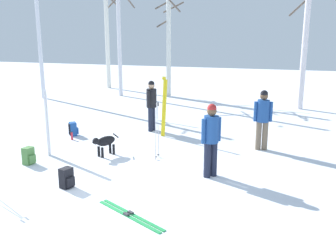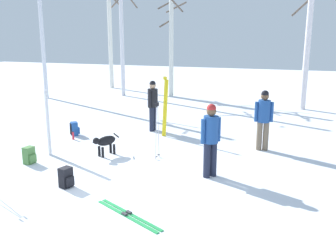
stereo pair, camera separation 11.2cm
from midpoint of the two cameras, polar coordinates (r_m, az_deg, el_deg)
The scene contains 18 objects.
ground_plane at distance 8.45m, azimuth -8.47°, elevation -8.92°, with size 60.00×60.00×0.00m, color white.
person_0 at distance 12.80m, azimuth -2.06°, elevation 3.57°, with size 0.34×0.52×1.72m.
person_1 at distance 10.96m, azimuth 14.47°, elevation 1.41°, with size 0.51×0.34×1.72m.
person_2 at distance 8.65m, azimuth 6.81°, elevation -1.47°, with size 0.39×0.41×1.72m.
dog at distance 10.38m, azimuth -9.13°, elevation -2.37°, with size 0.45×0.84×0.57m.
ski_pair_planted_0 at distance 10.66m, azimuth -17.30°, elevation 0.45°, with size 0.02×0.13×1.81m.
ski_pair_planted_1 at distance 12.07m, azimuth -0.17°, elevation 2.86°, with size 0.23×0.02×1.94m.
ski_pair_lying_0 at distance 7.14m, azimuth -5.55°, elevation -13.15°, with size 1.61×0.92×0.05m.
ski_poles_0 at distance 9.92m, azimuth -1.31°, elevation -0.49°, with size 0.07×0.28×1.50m.
backpack_0 at distance 8.51m, azimuth -14.71°, elevation -7.51°, with size 0.33×0.30×0.44m.
backpack_1 at distance 10.29m, azimuth -19.84°, elevation -4.19°, with size 0.31×0.28×0.44m.
backpack_2 at distance 12.71m, azimuth -13.62°, elevation -0.42°, with size 0.35×0.34×0.44m.
water_bottle_0 at distance 12.24m, azimuth -13.83°, elevation -1.41°, with size 0.06×0.06×0.26m.
birch_tree_0 at distance 20.45m, azimuth -18.41°, elevation 15.15°, with size 0.82×0.97×7.79m.
birch_tree_1 at distance 23.52m, azimuth -8.59°, elevation 15.08°, with size 1.57×1.55×7.44m.
birch_tree_2 at distance 20.36m, azimuth -6.88°, elevation 15.29°, with size 1.46×1.55×7.43m.
birch_tree_3 at distance 20.04m, azimuth 0.62°, elevation 13.10°, with size 1.43×1.45×5.68m.
birch_tree_4 at distance 17.49m, azimuth 20.71°, elevation 14.20°, with size 1.50×1.48×6.94m.
Camera 2 is at (3.77, -6.86, 3.23)m, focal length 40.55 mm.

